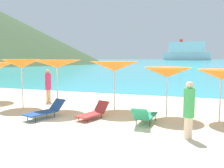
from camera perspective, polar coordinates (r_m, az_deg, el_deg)
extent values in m
cube|color=beige|center=(16.85, 6.64, -2.66)|extent=(50.00, 100.00, 0.30)
cube|color=#2DADBC|center=(235.53, 17.95, 5.30)|extent=(650.00, 440.00, 0.02)
cylinder|color=silver|center=(12.57, -20.49, -0.14)|extent=(0.06, 0.06, 2.26)
cone|color=orange|center=(12.51, -20.66, 4.52)|extent=(1.92, 1.92, 0.43)
sphere|color=silver|center=(12.51, -20.69, 5.16)|extent=(0.07, 0.07, 0.07)
cylinder|color=silver|center=(11.33, -12.81, -0.56)|extent=(0.05, 0.05, 2.26)
cone|color=orange|center=(11.26, -12.94, 4.69)|extent=(2.35, 2.35, 0.37)
sphere|color=silver|center=(11.25, -12.96, 5.31)|extent=(0.07, 0.07, 0.07)
cylinder|color=silver|center=(11.08, 0.58, -0.80)|extent=(0.05, 0.05, 2.16)
cone|color=orange|center=(11.00, 0.59, 4.22)|extent=(2.40, 2.40, 0.44)
sphere|color=silver|center=(11.00, 0.59, 4.95)|extent=(0.07, 0.07, 0.07)
cylinder|color=silver|center=(10.00, 12.90, -2.31)|extent=(0.05, 0.05, 1.96)
cone|color=orange|center=(9.91, 13.02, 2.71)|extent=(2.01, 2.01, 0.40)
sphere|color=silver|center=(9.91, 13.04, 3.47)|extent=(0.07, 0.07, 0.07)
cylinder|color=silver|center=(9.97, 24.27, -2.87)|extent=(0.05, 0.05, 1.91)
cone|color=orange|center=(9.88, 24.49, 2.07)|extent=(1.95, 1.95, 0.38)
sphere|color=silver|center=(9.88, 24.52, 2.79)|extent=(0.07, 0.07, 0.07)
cube|color=#A53333|center=(9.62, -5.35, -7.31)|extent=(0.90, 1.25, 0.05)
cube|color=#A53333|center=(10.11, -2.51, -5.38)|extent=(0.64, 0.54, 0.46)
cylinder|color=#333338|center=(9.56, -7.86, -8.08)|extent=(0.04, 0.04, 0.16)
cylinder|color=#333338|center=(9.23, -5.71, -8.57)|extent=(0.04, 0.04, 0.16)
cylinder|color=#333338|center=(10.12, -4.67, -7.25)|extent=(0.04, 0.04, 0.16)
cylinder|color=#333338|center=(9.81, -2.54, -7.67)|extent=(0.04, 0.04, 0.16)
cube|color=#1E478C|center=(10.04, -16.59, -6.62)|extent=(1.00, 1.42, 0.05)
cube|color=#1E478C|center=(10.50, -12.84, -4.79)|extent=(0.69, 0.62, 0.45)
cylinder|color=#333338|center=(10.05, -19.37, -7.50)|extent=(0.04, 0.04, 0.22)
cylinder|color=#333338|center=(9.64, -17.69, -8.03)|extent=(0.04, 0.04, 0.22)
cylinder|color=#333338|center=(10.55, -15.23, -6.72)|extent=(0.04, 0.04, 0.22)
cylinder|color=#333338|center=(10.16, -13.46, -7.18)|extent=(0.04, 0.04, 0.22)
cube|color=#268C66|center=(9.25, 8.13, -7.42)|extent=(0.67, 1.33, 0.05)
cube|color=#268C66|center=(8.42, 6.73, -7.20)|extent=(0.59, 0.45, 0.48)
cylinder|color=#333338|center=(9.62, 10.20, -7.81)|extent=(0.04, 0.04, 0.24)
cylinder|color=#333338|center=(9.74, 7.29, -7.59)|extent=(0.04, 0.04, 0.24)
cylinder|color=#333338|center=(8.77, 8.92, -9.17)|extent=(0.04, 0.04, 0.24)
cylinder|color=#333338|center=(8.90, 5.74, -8.90)|extent=(0.04, 0.04, 0.24)
cylinder|color=#DBAA84|center=(13.77, -14.82, -2.72)|extent=(0.24, 0.24, 0.69)
cylinder|color=#D83372|center=(13.67, -14.91, 0.58)|extent=(0.32, 0.32, 0.90)
sphere|color=#DBAA84|center=(13.63, -14.98, 2.88)|extent=(0.23, 0.23, 0.23)
cylinder|color=beige|center=(7.70, 17.60, -9.90)|extent=(0.25, 0.25, 0.67)
cylinder|color=#3FB259|center=(7.52, 17.79, -4.24)|extent=(0.33, 0.33, 0.87)
sphere|color=beige|center=(7.45, 17.93, -0.19)|extent=(0.22, 0.22, 0.22)
cube|color=silver|center=(274.81, 17.22, 6.27)|extent=(50.43, 18.01, 8.17)
cube|color=white|center=(275.05, 17.28, 8.31)|extent=(37.94, 14.16, 11.46)
cylinder|color=red|center=(276.77, 16.06, 9.83)|extent=(3.28, 3.28, 3.00)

